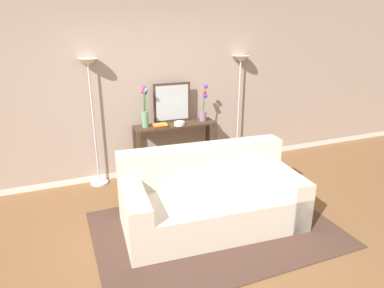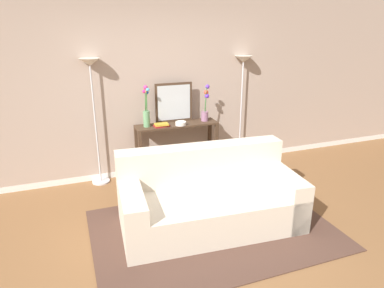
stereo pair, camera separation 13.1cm
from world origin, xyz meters
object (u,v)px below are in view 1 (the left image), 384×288
Objects in this scene: floor_lamp_right at (240,80)px; vase_tall_flowers at (145,111)px; console_table at (176,141)px; vase_short_flowers at (204,108)px; book_stack at (160,125)px; floor_lamp_left at (90,88)px; couch at (210,199)px; wall_mirror at (172,103)px; book_row_under_console at (153,175)px; fruit_bowl at (179,123)px.

vase_tall_flowers is (-1.60, -0.13, -0.33)m from floor_lamp_right.
floor_lamp_right is at bearing 7.14° from console_table.
book_stack is at bearing -173.73° from vase_short_flowers.
floor_lamp_left is at bearing 166.94° from book_stack.
floor_lamp_left is at bearing 175.39° from vase_short_flowers.
couch is 1.18× the size of floor_lamp_right.
floor_lamp_left is 1.68m from vase_short_flowers.
wall_mirror reaches higher than book_row_under_console.
fruit_bowl is 0.90m from book_row_under_console.
floor_lamp_left reaches higher than book_stack.
vase_tall_flowers is 0.54m from fruit_bowl.
floor_lamp_right reaches higher than console_table.
vase_tall_flowers is 0.30m from book_stack.
couch is at bearing -55.72° from floor_lamp_left.
console_table is at bearing 86.77° from couch.
couch is 7.27× the size of book_row_under_console.
book_row_under_console is (0.08, -0.01, -1.01)m from vase_tall_flowers.
book_stack is at bearing -142.64° from wall_mirror.
couch is at bearing -78.72° from book_row_under_console.
floor_lamp_right is (1.15, 0.14, 0.83)m from console_table.
fruit_bowl is at bearing -69.62° from console_table.
vase_tall_flowers is 0.92m from vase_short_flowers.
book_row_under_console is (-0.29, 1.44, -0.25)m from couch.
couch is 1.69× the size of console_table.
wall_mirror reaches higher than vase_short_flowers.
couch is at bearing -92.98° from wall_mirror.
fruit_bowl is (0.03, -0.22, -0.27)m from wall_mirror.
wall_mirror is 0.49m from vase_short_flowers.
wall_mirror is (1.16, -0.02, -0.30)m from floor_lamp_left.
vase_tall_flowers is at bearing 104.28° from couch.
vase_short_flowers is at bearing -4.61° from floor_lamp_left.
console_table is 4.30× the size of book_row_under_console.
vase_tall_flowers is at bearing 168.25° from fruit_bowl.
wall_mirror is at bearing 37.36° from book_stack.
floor_lamp_right is at bearing 4.77° from vase_tall_flowers.
floor_lamp_left is 11.24× the size of fruit_bowl.
couch is at bearing -93.23° from console_table.
vase_tall_flowers is at bearing 172.76° from book_row_under_console.
book_stack is (-0.17, 1.37, 0.55)m from couch.
floor_lamp_left is at bearing 169.33° from vase_tall_flowers.
vase_short_flowers is 2.42× the size of book_stack.
wall_mirror is 0.99× the size of vase_tall_flowers.
floor_lamp_left is 1.20m from wall_mirror.
book_stack is 0.80× the size of book_row_under_console.
fruit_bowl is at bearing -11.75° from vase_tall_flowers.
vase_tall_flowers is 1.01m from book_row_under_console.
vase_short_flowers is at bearing 69.36° from couch.
vase_short_flowers is at bearing 0.90° from book_row_under_console.
vase_short_flowers is at bearing 6.27° from book_stack.
wall_mirror is 0.42m from book_stack.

